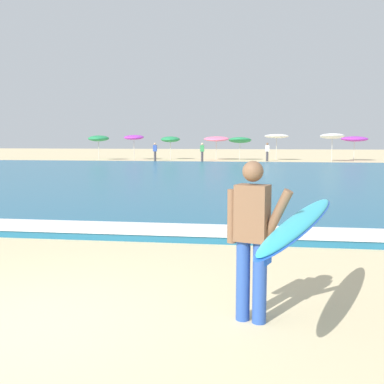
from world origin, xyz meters
name	(u,v)px	position (x,y,z in m)	size (l,w,h in m)	color
ground_plane	(23,327)	(0.00, 0.00, 0.00)	(160.00, 160.00, 0.00)	beige
sea	(208,177)	(0.00, 18.06, 0.07)	(120.00, 28.00, 0.14)	#1E6084
surf_foam	(138,228)	(0.00, 4.66, 0.15)	(120.00, 1.26, 0.01)	white
surfer_with_board	(274,229)	(2.59, 0.41, 1.03)	(1.31, 2.60, 1.73)	#284CA3
beach_umbrella_0	(99,138)	(-11.93, 36.14, 1.94)	(1.88, 1.90, 2.25)	beige
beach_umbrella_1	(134,137)	(-8.89, 37.02, 2.03)	(1.83, 1.86, 2.32)	beige
beach_umbrella_2	(170,139)	(-5.75, 38.29, 1.85)	(1.79, 1.81, 2.16)	beige
beach_umbrella_3	(216,139)	(-1.43, 37.84, 1.90)	(2.28, 2.30, 2.21)	beige
beach_umbrella_4	(240,140)	(0.70, 37.95, 1.79)	(2.05, 2.09, 2.14)	beige
beach_umbrella_5	(277,136)	(3.94, 37.58, 2.14)	(2.12, 2.13, 2.33)	beige
beach_umbrella_6	(332,136)	(8.46, 35.93, 2.13)	(2.00, 2.03, 2.43)	beige
beach_umbrella_7	(355,139)	(10.63, 37.87, 1.90)	(2.29, 2.30, 2.16)	beige
beachgoer_near_row_left	(202,152)	(-2.32, 34.60, 0.84)	(0.32, 0.20, 1.58)	#383842
beachgoer_near_row_mid	(267,151)	(3.12, 35.77, 0.84)	(0.32, 0.20, 1.58)	#383842
beachgoer_near_row_right	(155,151)	(-6.35, 34.43, 0.84)	(0.32, 0.20, 1.58)	#383842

